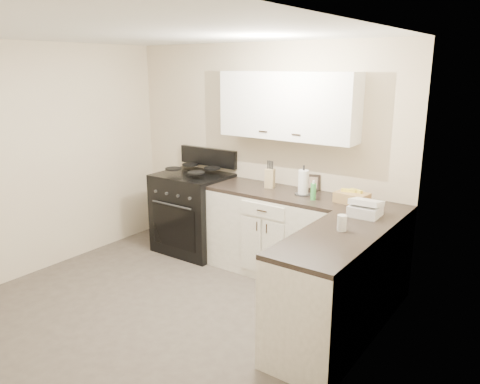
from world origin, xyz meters
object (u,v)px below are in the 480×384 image
Objects in this scene: knife_block at (270,178)px; wicker_basket at (352,198)px; stove at (194,215)px; paper_towel at (303,182)px; countertop_grill at (365,211)px.

knife_block reaches higher than wicker_basket.
stove is 1.59m from paper_towel.
countertop_grill is at bearing -21.81° from paper_towel.
paper_towel is 1.00× the size of countertop_grill.
countertop_grill reaches higher than stove.
paper_towel is 0.54m from wicker_basket.
knife_block is at bearing 177.93° from wicker_basket.
countertop_grill is (0.80, -0.32, -0.08)m from paper_towel.
wicker_basket reaches higher than stove.
wicker_basket is at bearing 126.97° from countertop_grill.
wicker_basket is at bearing -14.62° from knife_block.
countertop_grill is at bearing -6.53° from stove.
stove is 2.08m from wicker_basket.
paper_towel reaches higher than stove.
stove is 4.86× the size of knife_block.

